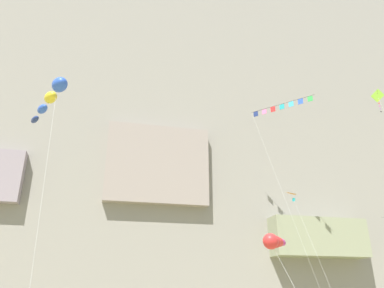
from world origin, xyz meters
The scene contains 6 objects.
cliff_face centered at (-0.01, 58.20, 40.18)m, with size 180.00×27.57×80.47m.
kite_banner_high_center centered at (12.72, 38.16, 22.64)m, with size 5.06×5.80×23.56m.
kite_diamond_upper_right centered at (25.17, 37.45, 24.68)m, with size 1.80×5.68×26.82m.
kite_delta_low_right centered at (13.58, 38.44, 12.54)m, with size 1.57×5.73×13.08m.
kite_windsock_near_cliff centered at (4.52, 25.39, 6.62)m, with size 3.31×8.71×7.15m.
kite_windsock_upper_mid centered at (-9.71, 28.99, 16.57)m, with size 3.49×8.30×17.26m.
Camera 1 is at (-5.14, 4.72, 3.66)m, focal length 34.72 mm.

